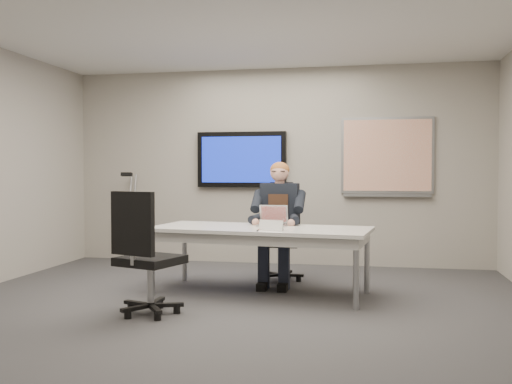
% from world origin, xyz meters
% --- Properties ---
extents(floor, '(6.00, 6.00, 0.02)m').
position_xyz_m(floor, '(0.00, 0.00, 0.00)').
color(floor, '#373739').
rests_on(floor, ground).
extents(ceiling, '(6.00, 6.00, 0.02)m').
position_xyz_m(ceiling, '(0.00, 0.00, 2.80)').
color(ceiling, silver).
rests_on(ceiling, wall_back).
extents(wall_back, '(6.00, 0.02, 2.80)m').
position_xyz_m(wall_back, '(0.00, 3.00, 1.40)').
color(wall_back, '#A6A296').
rests_on(wall_back, ground).
extents(wall_front, '(6.00, 0.02, 2.80)m').
position_xyz_m(wall_front, '(0.00, -3.00, 1.40)').
color(wall_front, '#A6A296').
rests_on(wall_front, ground).
extents(conference_table, '(2.44, 1.25, 0.72)m').
position_xyz_m(conference_table, '(0.15, 0.95, 0.64)').
color(conference_table, silver).
rests_on(conference_table, ground).
extents(tv_display, '(1.30, 0.09, 0.80)m').
position_xyz_m(tv_display, '(-0.50, 2.95, 1.50)').
color(tv_display, black).
rests_on(tv_display, wall_back).
extents(whiteboard, '(1.25, 0.08, 1.10)m').
position_xyz_m(whiteboard, '(1.55, 2.97, 1.53)').
color(whiteboard, '#919398').
rests_on(whiteboard, wall_back).
extents(office_chair_far, '(0.51, 0.51, 1.07)m').
position_xyz_m(office_chair_far, '(0.26, 1.74, 0.33)').
color(office_chair_far, black).
rests_on(office_chair_far, ground).
extents(office_chair_near, '(0.69, 0.69, 1.15)m').
position_xyz_m(office_chair_near, '(-0.69, -0.18, 0.36)').
color(office_chair_near, black).
rests_on(office_chair_near, ground).
extents(seated_person, '(0.44, 0.76, 1.44)m').
position_xyz_m(seated_person, '(0.26, 1.48, 0.58)').
color(seated_person, '#1D2130').
rests_on(seated_person, office_chair_far).
extents(crutch, '(0.22, 0.61, 1.39)m').
position_xyz_m(crutch, '(-2.15, 2.79, 0.67)').
color(crutch, '#97989D').
rests_on(crutch, ground).
extents(laptop, '(0.32, 0.30, 0.23)m').
position_xyz_m(laptop, '(0.25, 1.16, 0.78)').
color(laptop, '#AFAFB1').
rests_on(laptop, conference_table).
extents(name_tent, '(0.28, 0.15, 0.11)m').
position_xyz_m(name_tent, '(0.32, 0.65, 0.78)').
color(name_tent, white).
rests_on(name_tent, conference_table).
extents(pen, '(0.02, 0.15, 0.01)m').
position_xyz_m(pen, '(0.20, 0.58, 0.73)').
color(pen, black).
rests_on(pen, conference_table).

